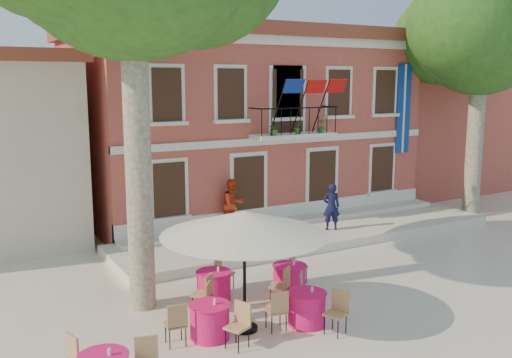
% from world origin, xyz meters
% --- Properties ---
extents(ground, '(90.00, 90.00, 0.00)m').
position_xyz_m(ground, '(0.00, 0.00, 0.00)').
color(ground, beige).
rests_on(ground, ground).
extents(main_building, '(13.50, 9.59, 7.50)m').
position_xyz_m(main_building, '(2.00, 9.99, 3.78)').
color(main_building, '#B45341').
rests_on(main_building, ground).
extents(neighbor_east, '(9.40, 9.40, 6.40)m').
position_xyz_m(neighbor_east, '(14.00, 11.00, 3.22)').
color(neighbor_east, '#B45341').
rests_on(neighbor_east, ground).
extents(terrace, '(14.00, 3.40, 0.30)m').
position_xyz_m(terrace, '(2.00, 4.40, 0.15)').
color(terrace, silver).
rests_on(terrace, ground).
extents(plane_tree_east, '(5.02, 5.02, 9.85)m').
position_xyz_m(plane_tree_east, '(9.98, 4.27, 7.26)').
color(plane_tree_east, '#A59E84').
rests_on(plane_tree_east, ground).
extents(patio_umbrella, '(3.64, 3.64, 2.70)m').
position_xyz_m(patio_umbrella, '(-3.56, -1.06, 2.43)').
color(patio_umbrella, black).
rests_on(patio_umbrella, ground).
extents(pedestrian_navy, '(0.71, 0.60, 1.64)m').
position_xyz_m(pedestrian_navy, '(2.60, 4.03, 1.12)').
color(pedestrian_navy, '#0F1134').
rests_on(pedestrian_navy, terrace).
extents(pedestrian_orange, '(1.01, 0.85, 1.82)m').
position_xyz_m(pedestrian_orange, '(-0.42, 5.61, 1.21)').
color(pedestrian_orange, red).
rests_on(pedestrian_orange, terrace).
extents(cafe_table_1, '(1.74, 1.85, 0.95)m').
position_xyz_m(cafe_table_1, '(-2.21, -1.51, 0.43)').
color(cafe_table_1, '#F2166A').
rests_on(cafe_table_1, ground).
extents(cafe_table_2, '(1.71, 1.86, 0.95)m').
position_xyz_m(cafe_table_2, '(-4.41, -1.06, 0.43)').
color(cafe_table_2, '#F2166A').
rests_on(cafe_table_2, ground).
extents(cafe_table_3, '(1.71, 1.60, 0.95)m').
position_xyz_m(cafe_table_3, '(-3.43, 0.80, 0.42)').
color(cafe_table_3, '#F2166A').
rests_on(cafe_table_3, ground).
extents(cafe_table_4, '(1.78, 1.51, 0.95)m').
position_xyz_m(cafe_table_4, '(-1.52, 0.30, 0.42)').
color(cafe_table_4, '#F2166A').
rests_on(cafe_table_4, ground).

